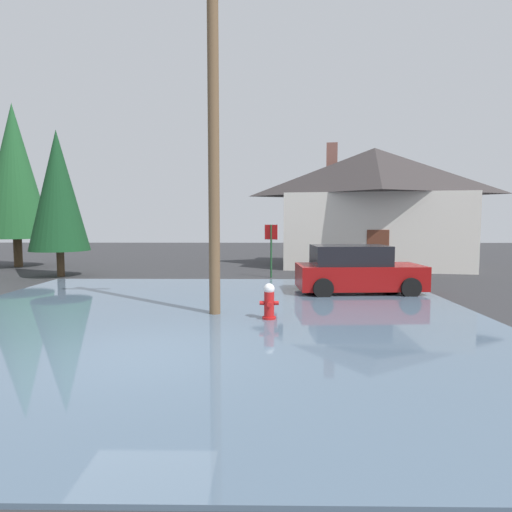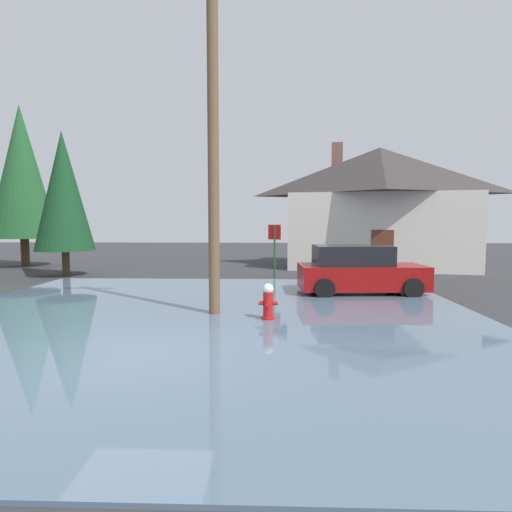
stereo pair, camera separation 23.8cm
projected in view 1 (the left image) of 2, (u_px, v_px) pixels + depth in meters
name	position (u px, v px, depth m)	size (l,w,h in m)	color
ground_plane	(139.00, 361.00, 7.52)	(80.00, 80.00, 0.10)	#2D2D30
flood_puddle	(205.00, 318.00, 10.47)	(13.89, 13.85, 0.06)	#4C6075
lane_stop_bar	(80.00, 419.00, 5.21)	(3.33, 0.30, 0.01)	silver
fire_hydrant	(269.00, 303.00, 10.27)	(0.46, 0.40, 0.92)	red
utility_pole	(214.00, 132.00, 10.52)	(1.60, 0.28, 8.85)	brown
stop_sign_far	(271.00, 240.00, 18.14)	(0.57, 0.36, 2.27)	#1E4C28
house	(373.00, 205.00, 22.58)	(10.49, 7.83, 6.71)	beige
parked_car	(356.00, 271.00, 14.20)	(4.15, 2.19, 1.61)	maroon
pine_tree_tall_left	(58.00, 191.00, 18.30)	(2.51, 2.51, 6.28)	#4C3823
pine_tree_short_left	(14.00, 172.00, 22.08)	(3.37, 3.37, 8.43)	#4C3823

